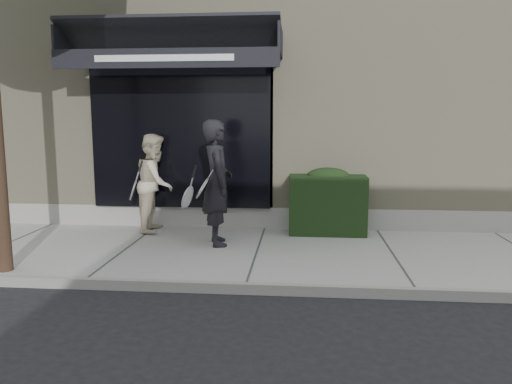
# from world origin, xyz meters

# --- Properties ---
(ground) EXTENTS (80.00, 80.00, 0.00)m
(ground) POSITION_xyz_m (0.00, 0.00, 0.00)
(ground) COLOR black
(ground) RESTS_ON ground
(sidewalk) EXTENTS (20.00, 3.00, 0.12)m
(sidewalk) POSITION_xyz_m (0.00, 0.00, 0.06)
(sidewalk) COLOR gray
(sidewalk) RESTS_ON ground
(curb) EXTENTS (20.00, 0.10, 0.14)m
(curb) POSITION_xyz_m (0.00, -1.55, 0.07)
(curb) COLOR gray
(curb) RESTS_ON ground
(building_facade) EXTENTS (14.30, 8.04, 5.64)m
(building_facade) POSITION_xyz_m (-0.01, 4.96, 2.74)
(building_facade) COLOR tan
(building_facade) RESTS_ON ground
(hedge) EXTENTS (1.30, 0.70, 1.14)m
(hedge) POSITION_xyz_m (1.10, 1.25, 0.66)
(hedge) COLOR black
(hedge) RESTS_ON sidewalk
(pedestrian_front) EXTENTS (0.83, 0.89, 1.95)m
(pedestrian_front) POSITION_xyz_m (-0.66, 0.31, 1.09)
(pedestrian_front) COLOR black
(pedestrian_front) RESTS_ON sidewalk
(pedestrian_back) EXTENTS (0.75, 0.89, 1.71)m
(pedestrian_back) POSITION_xyz_m (-1.89, 1.15, 0.97)
(pedestrian_back) COLOR beige
(pedestrian_back) RESTS_ON sidewalk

